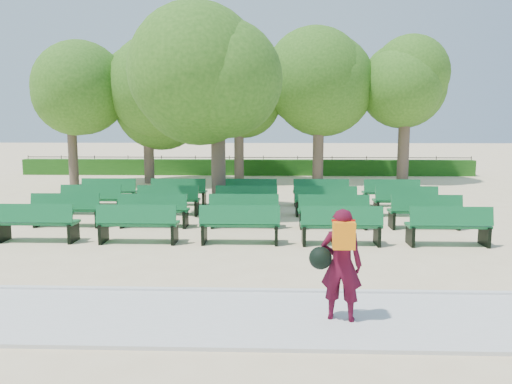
% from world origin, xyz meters
% --- Properties ---
extents(ground, '(120.00, 120.00, 0.00)m').
position_xyz_m(ground, '(0.00, 0.00, 0.00)').
color(ground, beige).
extents(paving, '(30.00, 2.20, 0.06)m').
position_xyz_m(paving, '(0.00, -7.40, 0.03)').
color(paving, silver).
rests_on(paving, ground).
extents(curb, '(30.00, 0.12, 0.10)m').
position_xyz_m(curb, '(0.00, -6.25, 0.05)').
color(curb, silver).
rests_on(curb, ground).
extents(hedge, '(26.00, 0.70, 0.90)m').
position_xyz_m(hedge, '(0.00, 14.00, 0.45)').
color(hedge, '#1D5115').
rests_on(hedge, ground).
extents(fence, '(26.00, 0.10, 1.02)m').
position_xyz_m(fence, '(0.00, 14.40, 0.00)').
color(fence, black).
rests_on(fence, ground).
extents(tree_line, '(21.80, 6.80, 7.04)m').
position_xyz_m(tree_line, '(0.00, 10.00, 0.00)').
color(tree_line, '#36681B').
rests_on(tree_line, ground).
extents(bench_array, '(2.02, 0.72, 1.26)m').
position_xyz_m(bench_array, '(0.72, 0.40, 0.10)').
color(bench_array, '#105D2D').
rests_on(bench_array, ground).
extents(tree_among, '(4.61, 4.61, 6.34)m').
position_xyz_m(tree_among, '(-0.24, 1.63, 4.25)').
color(tree_among, brown).
rests_on(tree_among, ground).
extents(person, '(0.84, 0.54, 1.70)m').
position_xyz_m(person, '(2.57, -7.48, 0.94)').
color(person, '#43091B').
rests_on(person, ground).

